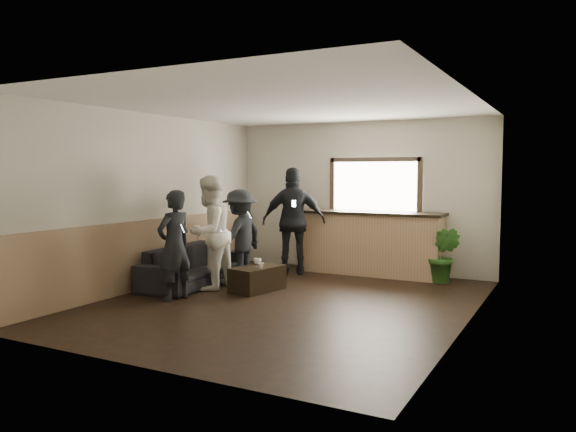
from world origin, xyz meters
The scene contains 12 objects.
ground centered at (0.00, 0.00, 0.00)m, with size 5.00×6.00×0.01m, color black.
room_shell centered at (-0.74, 0.00, 1.47)m, with size 5.01×6.01×2.80m.
bar_counter centered at (0.30, 2.70, 0.64)m, with size 2.70×0.68×2.13m.
sofa centered at (-1.97, 0.46, 0.32)m, with size 2.18×0.85×0.64m, color black.
coffee_table centered at (-0.77, 0.50, 0.19)m, with size 0.48×0.86×0.38m, color black.
cup_a centered at (-0.89, 0.69, 0.43)m, with size 0.12×0.12×0.10m, color silver.
cup_b centered at (-0.64, 0.37, 0.43)m, with size 0.09×0.09×0.09m, color silver.
potted_plant centered at (1.69, 2.46, 0.47)m, with size 0.52×0.42×0.95m, color #2D6623.
person_a centered at (-1.52, -0.60, 0.80)m, with size 0.51×0.64×1.60m.
person_b centered at (-1.52, 0.27, 0.90)m, with size 0.69×0.88×1.81m.
person_c centered at (-1.40, 0.99, 0.79)m, with size 0.66×1.06×1.57m.
person_d centered at (-0.92, 2.04, 0.97)m, with size 1.23×0.96×1.95m.
Camera 1 is at (3.68, -6.99, 1.86)m, focal length 35.00 mm.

